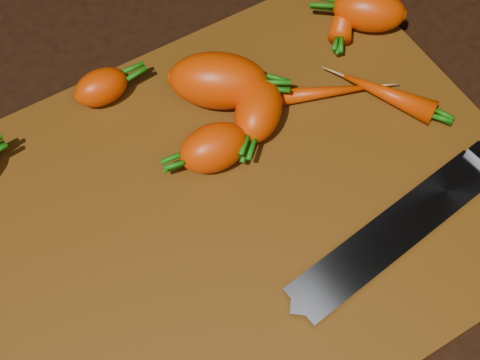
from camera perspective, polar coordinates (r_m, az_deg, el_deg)
ground at (r=0.63m, az=0.47°, el=-2.28°), size 2.00×2.00×0.01m
cutting_board at (r=0.62m, az=0.48°, el=-1.80°), size 0.50×0.40×0.01m
carrot_1 at (r=0.61m, az=-2.27°, el=2.76°), size 0.07×0.05×0.04m
carrot_2 at (r=0.65m, az=-1.86°, el=8.46°), size 0.11×0.10×0.06m
carrot_3 at (r=0.64m, az=1.59°, el=5.92°), size 0.08×0.08×0.04m
carrot_4 at (r=0.67m, az=-11.77°, el=7.75°), size 0.05×0.04×0.04m
carrot_5 at (r=0.73m, az=10.95°, el=14.04°), size 0.09×0.08×0.04m
carrot_7 at (r=0.67m, az=6.84°, el=7.41°), size 0.11×0.06×0.02m
carrot_8 at (r=0.68m, az=12.52°, el=7.15°), size 0.07×0.09×0.02m
knife at (r=0.61m, az=14.47°, el=-3.17°), size 0.36×0.08×0.02m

